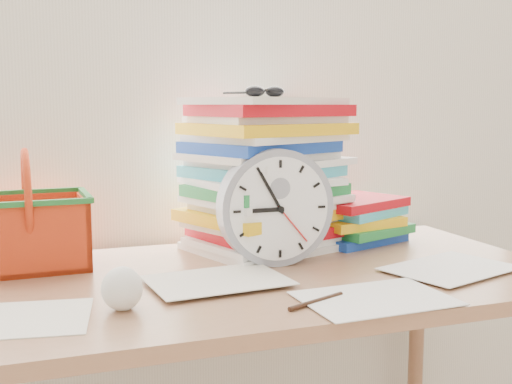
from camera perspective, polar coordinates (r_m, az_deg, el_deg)
name	(u,v)px	position (r m, az deg, el deg)	size (l,w,h in m)	color
curtain	(195,31)	(1.72, -5.44, 14.02)	(2.40, 0.01, 2.50)	white
desk	(242,308)	(1.41, -1.26, -10.25)	(1.40, 0.70, 0.75)	#916244
paper_stack	(266,174)	(1.60, 0.87, 1.58)	(0.37, 0.31, 0.38)	white
clock	(275,207)	(1.45, 1.73, -1.36)	(0.26, 0.26, 0.05)	gray
sunglasses	(265,92)	(1.54, 0.79, 8.92)	(0.12, 0.10, 0.03)	black
book_stack	(355,220)	(1.73, 8.81, -2.44)	(0.28, 0.21, 0.12)	white
basket	(27,210)	(1.50, -19.66, -1.52)	(0.26, 0.20, 0.26)	#E44216
crumpled_ball	(122,288)	(1.17, -11.87, -8.36)	(0.08, 0.08, 0.08)	white
pen	(316,301)	(1.19, 5.38, -9.65)	(0.01, 0.01, 0.14)	black
scattered_papers	(242,272)	(1.39, -1.27, -7.08)	(1.26, 0.42, 0.02)	white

